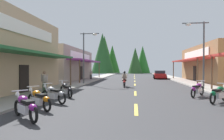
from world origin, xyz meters
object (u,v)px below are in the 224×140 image
Objects in this scene: motorcycle_parked_right_3 at (197,89)px; pedestrian_by_shop at (44,81)px; motorcycle_parked_left_1 at (25,106)px; motorcycle_parked_left_2 at (39,99)px; motorcycle_parked_left_3 at (53,94)px; rider_cruising_lead at (124,80)px; streetlamp_right at (199,45)px; pedestrian_waiting at (91,74)px; motorcycle_parked_right_2 at (219,94)px; parked_car_curbside at (160,75)px; streetlamp_left at (87,50)px; motorcycle_parked_left_4 at (66,89)px.

pedestrian_by_shop is at bearing 129.39° from motorcycle_parked_right_3.
motorcycle_parked_left_1 is at bearing 32.84° from pedestrian_by_shop.
motorcycle_parked_right_3 is at bearing -115.42° from motorcycle_parked_left_2.
motorcycle_parked_left_2 is at bearing 121.67° from motorcycle_parked_left_3.
streetlamp_right is at bearing -103.18° from rider_cruising_lead.
pedestrian_waiting reaches higher than motorcycle_parked_left_3.
motorcycle_parked_right_2 and motorcycle_parked_left_3 have the same top height.
pedestrian_waiting is at bearing -48.24° from motorcycle_parked_left_2.
streetlamp_right reaches higher than motorcycle_parked_left_1.
pedestrian_waiting is (-0.39, 15.80, -0.03)m from pedestrian_by_shop.
parked_car_curbside is (8.61, 24.21, 0.20)m from motorcycle_parked_left_2.
motorcycle_parked_left_3 is 1.14× the size of pedestrian_by_shop.
pedestrian_by_shop reaches higher than motorcycle_parked_left_1.
motorcycle_parked_left_3 is (1.05, -11.13, -3.38)m from streetlamp_left.
streetlamp_left is at bearing 160.04° from streetlamp_right.
motorcycle_parked_right_3 and motorcycle_parked_left_3 have the same top height.
streetlamp_right is 2.73× the size of rider_cruising_lead.
motorcycle_parked_right_2 and motorcycle_parked_right_3 have the same top height.
motorcycle_parked_left_4 is (-8.53, -1.12, 0.00)m from motorcycle_parked_right_3.
motorcycle_parked_left_2 and motorcycle_parked_left_3 have the same top height.
motorcycle_parked_right_2 is at bearing -175.44° from parked_car_curbside.
streetlamp_right is 12.93m from pedestrian_by_shop.
motorcycle_parked_left_4 is 7.45m from rider_cruising_lead.
motorcycle_parked_left_2 is 10.80m from rider_cruising_lead.
streetlamp_right reaches higher than motorcycle_parked_left_3.
motorcycle_parked_left_1 is at bearing 127.10° from motorcycle_parked_left_3.
rider_cruising_lead is at bearing -66.40° from motorcycle_parked_left_1.
streetlamp_right is 3.08× the size of motorcycle_parked_left_3.
pedestrian_waiting is (-5.76, 10.06, 0.28)m from rider_cruising_lead.
pedestrian_waiting is (-11.27, 17.56, 0.45)m from motorcycle_parked_right_2.
streetlamp_left reaches higher than pedestrian_by_shop.
motorcycle_parked_right_2 is 2.07m from motorcycle_parked_right_3.
motorcycle_parked_left_3 is 24.20m from parked_car_curbside.
streetlamp_left is 11.68m from motorcycle_parked_left_3.
motorcycle_parked_right_2 is at bearing -115.11° from motorcycle_parked_left_1.
motorcycle_parked_right_3 is 19.43m from parked_car_curbside.
pedestrian_by_shop reaches higher than motorcycle_parked_right_2.
parked_car_curbside is at bearing 49.80° from streetlamp_left.
motorcycle_parked_right_2 is at bearing -127.71° from motorcycle_parked_left_2.
motorcycle_parked_left_2 is at bearing -138.35° from streetlamp_right.
parked_car_curbside reaches higher than motorcycle_parked_left_1.
motorcycle_parked_left_4 is at bearing -57.40° from motorcycle_parked_left_3.
motorcycle_parked_right_2 is 0.36× the size of parked_car_curbside.
parked_car_curbside reaches higher than motorcycle_parked_right_3.
motorcycle_parked_left_3 is at bearing -53.91° from motorcycle_parked_left_2.
motorcycle_parked_left_4 is at bearing -53.38° from motorcycle_parked_left_2.
motorcycle_parked_right_2 is 21.45m from parked_car_curbside.
pedestrian_waiting is (-12.26, 11.55, -2.91)m from streetlamp_right.
streetlamp_right is 17.10m from pedestrian_waiting.
pedestrian_waiting is 0.37× the size of parked_car_curbside.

